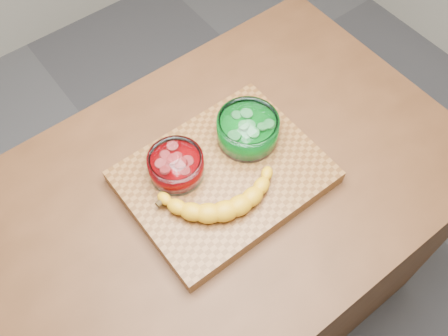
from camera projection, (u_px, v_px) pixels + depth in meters
ground at (224, 297)px, 1.96m from camera, size 3.50×3.50×0.00m
counter at (224, 253)px, 1.58m from camera, size 1.20×0.80×0.90m
cutting_board at (224, 177)px, 1.18m from camera, size 0.45×0.35×0.04m
bowl_red at (176, 166)px, 1.14m from camera, size 0.13×0.13×0.06m
bowl_green at (248, 130)px, 1.19m from camera, size 0.15×0.15×0.07m
banana at (220, 190)px, 1.12m from camera, size 0.29×0.18×0.04m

